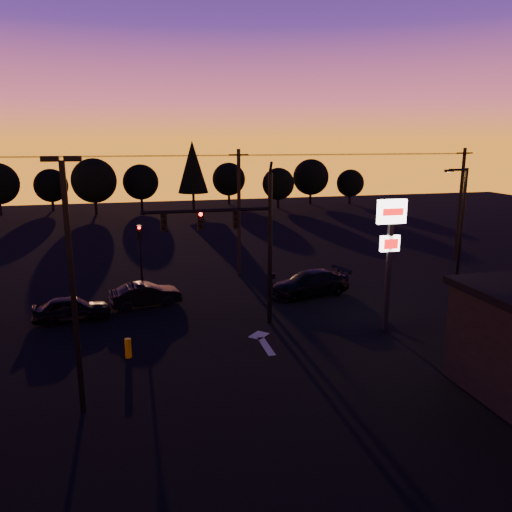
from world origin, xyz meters
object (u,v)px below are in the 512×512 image
Objects in this scene: parking_lot_light at (71,271)px; car_left at (72,309)px; car_mid at (146,294)px; traffic_signal_mast at (240,234)px; streetlight at (460,228)px; car_right at (310,283)px; bollard at (128,348)px; secondary_signal at (140,248)px; suv_parked at (503,339)px; pylon_sign at (390,237)px.

car_left is at bearing 97.76° from parking_lot_light.
car_mid is at bearing -73.20° from car_left.
traffic_signal_mast reaches higher than car_left.
car_right is at bearing 163.13° from streetlight.
bollard is 0.22× the size of car_left.
bollard is (-0.89, -10.17, -2.41)m from secondary_signal.
car_left is 0.92× the size of suv_parked.
car_mid is at bearing 136.51° from traffic_signal_mast.
streetlight is at bearing 60.55° from car_right.
streetlight reaches higher than car_right.
streetlight is 8.94× the size of bollard.
car_right is (10.28, -3.37, -2.09)m from secondary_signal.
traffic_signal_mast is 2.13× the size of car_left.
secondary_signal is 14.90m from parking_lot_light.
streetlight is (18.91, -5.99, 1.56)m from secondary_signal.
traffic_signal_mast is at bearing -173.86° from streetlight.
car_left reaches higher than car_mid.
traffic_signal_mast is 9.19m from secondary_signal.
suv_parked is (4.01, -3.74, -4.30)m from pylon_sign.
pylon_sign is at bearing -114.30° from car_left.
streetlight reaches higher than bollard.
bollard is 0.20× the size of suv_parked.
parking_lot_light is at bearing -158.35° from streetlight.
parking_lot_light reaches higher than car_left.
streetlight is 1.51× the size of car_right.
car_right is at bearing 104.55° from pylon_sign.
traffic_signal_mast is 1.62× the size of car_right.
bollard is at bearing -179.21° from pylon_sign.
suv_parked is at bearing -40.62° from secondary_signal.
streetlight is 1.82× the size of suv_parked.
traffic_signal_mast is 10.15m from car_left.
secondary_signal is at bearing 85.01° from bollard.
car_mid is (0.12, -2.96, -2.18)m from secondary_signal.
car_mid is (1.01, 7.21, 0.24)m from bollard.
car_mid is (-18.79, 3.03, -3.74)m from streetlight.
streetlight is 23.10m from car_left.
car_right reaches higher than bollard.
parking_lot_light reaches higher than suv_parked.
car_mid is 10.17m from car_right.
suv_parked is (15.88, -10.77, -0.07)m from car_mid.
parking_lot_light is 2.20× the size of car_mid.
secondary_signal is 21.21m from suv_parked.
car_left is 0.97× the size of car_mid.
streetlight is (6.91, 4.00, -0.49)m from pylon_sign.
secondary_signal is 6.37m from car_left.
car_left is (-1.35, 9.90, -4.58)m from parking_lot_light.
streetlight is (21.41, 8.50, -0.85)m from parking_lot_light.
car_left is at bearing 176.48° from streetlight.
parking_lot_light is 12.68m from car_mid.
car_left is (-15.85, 5.40, -4.23)m from pylon_sign.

